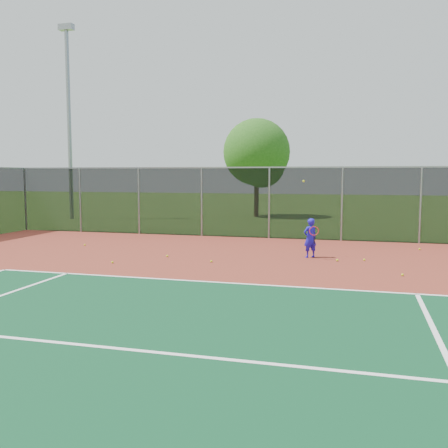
% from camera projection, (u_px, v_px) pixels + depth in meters
% --- Properties ---
extents(ground, '(120.00, 120.00, 0.00)m').
position_uv_depth(ground, '(316.00, 327.00, 8.93)').
color(ground, '#38611B').
rests_on(ground, ground).
extents(court_apron, '(30.00, 20.00, 0.02)m').
position_uv_depth(court_apron, '(324.00, 300.00, 10.85)').
color(court_apron, maroon).
rests_on(court_apron, ground).
extents(fence_back, '(30.00, 0.06, 3.03)m').
position_uv_depth(fence_back, '(342.00, 203.00, 20.30)').
color(fence_back, black).
rests_on(fence_back, court_apron).
extents(tennis_player, '(0.59, 0.68, 2.53)m').
position_uv_depth(tennis_player, '(310.00, 238.00, 16.24)').
color(tennis_player, '#1E15C5').
rests_on(tennis_player, court_apron).
extents(practice_ball_0, '(0.07, 0.07, 0.07)m').
position_uv_depth(practice_ball_0, '(85.00, 245.00, 18.97)').
color(practice_ball_0, '#C7DC19').
rests_on(practice_ball_0, court_apron).
extents(practice_ball_2, '(0.07, 0.07, 0.07)m').
position_uv_depth(practice_ball_2, '(337.00, 260.00, 15.59)').
color(practice_ball_2, '#C7DC19').
rests_on(practice_ball_2, court_apron).
extents(practice_ball_3, '(0.07, 0.07, 0.07)m').
position_uv_depth(practice_ball_3, '(402.00, 275.00, 13.32)').
color(practice_ball_3, '#C7DC19').
rests_on(practice_ball_3, court_apron).
extents(practice_ball_4, '(0.07, 0.07, 0.07)m').
position_uv_depth(practice_ball_4, '(364.00, 260.00, 15.66)').
color(practice_ball_4, '#C7DC19').
rests_on(practice_ball_4, court_apron).
extents(practice_ball_5, '(0.07, 0.07, 0.07)m').
position_uv_depth(practice_ball_5, '(420.00, 249.00, 17.91)').
color(practice_ball_5, '#C7DC19').
rests_on(practice_ball_5, court_apron).
extents(practice_ball_6, '(0.07, 0.07, 0.07)m').
position_uv_depth(practice_ball_6, '(112.00, 262.00, 15.22)').
color(practice_ball_6, '#C7DC19').
rests_on(practice_ball_6, court_apron).
extents(practice_ball_7, '(0.07, 0.07, 0.07)m').
position_uv_depth(practice_ball_7, '(211.00, 261.00, 15.39)').
color(practice_ball_7, '#C7DC19').
rests_on(practice_ball_7, court_apron).
extents(practice_ball_8, '(0.07, 0.07, 0.07)m').
position_uv_depth(practice_ball_8, '(167.00, 256.00, 16.39)').
color(practice_ball_8, '#C7DC19').
rests_on(practice_ball_8, court_apron).
extents(floodlight_nw, '(0.90, 0.40, 11.58)m').
position_uv_depth(floodlight_nw, '(69.00, 110.00, 29.99)').
color(floodlight_nw, gray).
rests_on(floodlight_nw, ground).
extents(tree_back_left, '(4.27, 4.27, 6.28)m').
position_uv_depth(tree_back_left, '(258.00, 155.00, 31.74)').
color(tree_back_left, '#372514').
rests_on(tree_back_left, ground).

